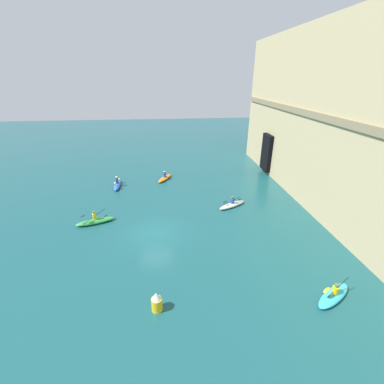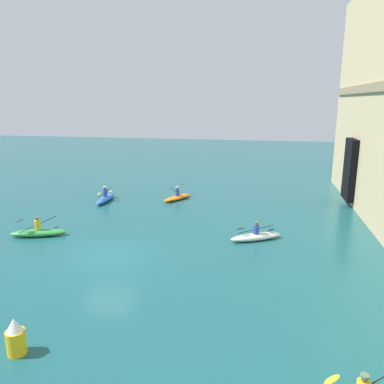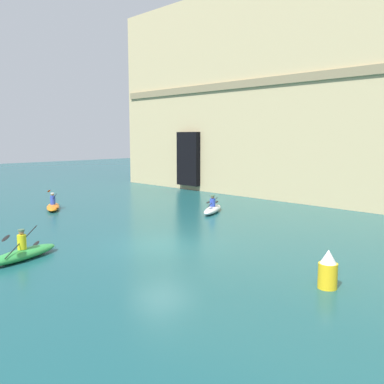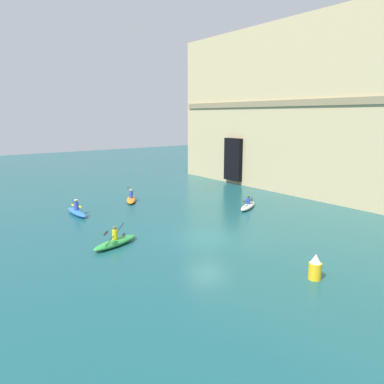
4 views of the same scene
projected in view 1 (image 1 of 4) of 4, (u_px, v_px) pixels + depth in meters
ground_plane at (155, 233)px, 20.71m from camera, size 120.00×120.00×0.00m
cliff_bluff at (383, 131)px, 18.69m from camera, size 43.78×6.39×15.88m
kayak_white at (232, 204)px, 24.74m from camera, size 2.07×3.03×1.07m
kayak_green at (95, 221)px, 21.94m from camera, size 1.73×3.25×1.17m
kayak_cyan at (334, 295)px, 14.58m from camera, size 2.22×2.95×1.13m
kayak_orange at (165, 178)px, 31.25m from camera, size 2.93×2.09×1.19m
kayak_blue at (117, 184)px, 29.26m from camera, size 3.24×0.75×1.19m
marker_buoy at (157, 302)px, 13.69m from camera, size 0.59×0.59×1.22m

